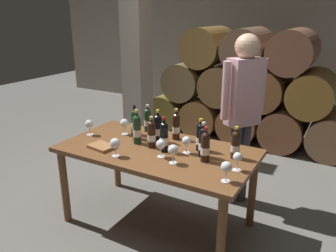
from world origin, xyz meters
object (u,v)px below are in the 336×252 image
object	(u,v)px
wine_bottle_0	(158,128)
wine_glass_2	(115,144)
wine_glass_6	(161,145)
wine_bottle_11	(135,122)
wine_bottle_8	(203,142)
wine_bottle_7	(137,129)
wine_glass_3	(124,123)
wine_glass_5	(238,158)
wine_bottle_6	(152,134)
wine_glass_4	(89,124)
wine_bottle_1	(200,137)
wine_bottle_4	(235,144)
dining_table	(157,158)
tasting_notebook	(102,147)
wine_bottle_9	(148,120)
wine_bottle_3	(137,127)
wine_bottle_2	(205,147)
wine_bottle_5	(176,126)
sommelier_presenting	(243,105)
wine_glass_7	(173,150)
wine_glass_0	(226,168)
wine_bottle_10	(164,137)
wine_glass_1	(186,141)

from	to	relation	value
wine_bottle_0	wine_glass_2	bearing A→B (deg)	-105.47
wine_glass_6	wine_bottle_11	bearing A→B (deg)	145.58
wine_bottle_8	wine_bottle_7	bearing A→B (deg)	-177.88
wine_glass_3	wine_glass_5	distance (m)	1.23
wine_bottle_6	wine_glass_4	distance (m)	0.69
wine_bottle_1	wine_bottle_4	xyz separation A→B (m)	(0.31, -0.01, -0.01)
wine_bottle_0	wine_bottle_11	distance (m)	0.30
dining_table	wine_bottle_6	xyz separation A→B (m)	(-0.06, 0.01, 0.22)
wine_glass_3	tasting_notebook	size ratio (longest dim) A/B	0.72
wine_bottle_9	wine_bottle_8	bearing A→B (deg)	-22.29
wine_bottle_6	wine_glass_2	world-z (taller)	wine_bottle_6
wine_bottle_11	wine_glass_6	size ratio (longest dim) A/B	1.93
wine_bottle_3	wine_bottle_2	bearing A→B (deg)	-10.96
wine_bottle_8	wine_bottle_2	bearing A→B (deg)	-55.20
wine_bottle_5	wine_bottle_1	bearing A→B (deg)	-23.38
wine_glass_5	sommelier_presenting	world-z (taller)	sommelier_presenting
wine_bottle_4	wine_bottle_11	xyz separation A→B (m)	(-1.03, 0.06, 0.01)
wine_glass_6	wine_glass_7	bearing A→B (deg)	-21.28
wine_glass_4	tasting_notebook	xyz separation A→B (m)	(0.32, -0.20, -0.09)
wine_bottle_4	tasting_notebook	world-z (taller)	wine_bottle_4
wine_bottle_3	wine_glass_0	bearing A→B (deg)	-20.71
sommelier_presenting	tasting_notebook	bearing A→B (deg)	-134.06
wine_glass_0	wine_glass_2	xyz separation A→B (m)	(-0.95, -0.04, 0.00)
wine_bottle_0	wine_glass_2	xyz separation A→B (m)	(-0.13, -0.46, -0.02)
wine_glass_6	wine_glass_4	bearing A→B (deg)	172.95
wine_bottle_0	wine_bottle_10	distance (m)	0.24
wine_bottle_5	wine_glass_3	size ratio (longest dim) A/B	1.89
wine_bottle_11	wine_bottle_6	bearing A→B (deg)	-31.97
sommelier_presenting	wine_bottle_10	bearing A→B (deg)	-119.43
wine_bottle_3	wine_bottle_11	xyz separation A→B (m)	(-0.08, 0.09, 0.01)
wine_bottle_8	wine_glass_7	world-z (taller)	wine_bottle_8
wine_bottle_7	sommelier_presenting	bearing A→B (deg)	44.62
dining_table	wine_bottle_7	size ratio (longest dim) A/B	5.32
wine_bottle_7	wine_bottle_5	bearing A→B (deg)	46.42
wine_bottle_6	wine_glass_1	xyz separation A→B (m)	(0.32, 0.03, -0.02)
wine_bottle_10	wine_glass_3	size ratio (longest dim) A/B	1.97
wine_bottle_3	tasting_notebook	world-z (taller)	wine_bottle_3
wine_bottle_7	wine_glass_7	bearing A→B (deg)	-23.56
wine_bottle_10	wine_bottle_4	bearing A→B (deg)	16.14
wine_bottle_2	wine_glass_6	xyz separation A→B (m)	(-0.35, -0.10, -0.02)
wine_glass_7	wine_bottle_0	bearing A→B (deg)	135.17
wine_bottle_6	wine_glass_2	size ratio (longest dim) A/B	1.79
wine_glass_5	wine_bottle_7	bearing A→B (deg)	174.96
wine_bottle_9	wine_bottle_3	bearing A→B (deg)	-83.70
wine_bottle_10	wine_bottle_2	bearing A→B (deg)	-1.87
wine_bottle_8	wine_glass_2	world-z (taller)	wine_bottle_8
wine_bottle_2	wine_glass_6	size ratio (longest dim) A/B	1.90
wine_glass_1	wine_glass_6	size ratio (longest dim) A/B	0.98
wine_glass_2	wine_glass_6	world-z (taller)	wine_glass_2
wine_bottle_1	wine_bottle_3	size ratio (longest dim) A/B	1.05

